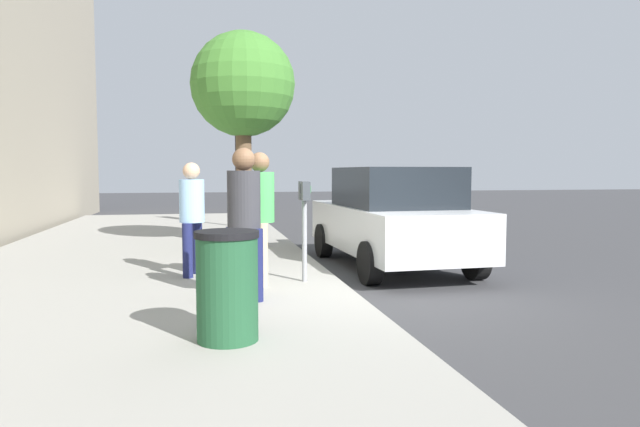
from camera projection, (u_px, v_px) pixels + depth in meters
ground_plane at (349, 297)px, 7.66m from camera, size 80.00×80.00×0.00m
sidewalk_slab at (115, 302)px, 7.05m from camera, size 28.00×6.00×0.15m
parking_meter at (304, 210)px, 7.93m from camera, size 0.36×0.12×1.41m
pedestrian_at_meter at (260, 206)px, 7.72m from camera, size 0.54×0.39×1.81m
pedestrian_bystander at (244, 210)px, 6.81m from camera, size 0.44×0.42×1.83m
parking_officer at (192, 210)px, 8.38m from camera, size 0.49×0.37×1.68m
parked_sedan_near at (392, 217)px, 9.99m from camera, size 4.46×2.09×1.77m
street_tree at (243, 87)px, 11.52m from camera, size 2.12×2.12×4.38m
traffic_signal at (241, 140)px, 15.91m from camera, size 0.24×0.44×3.60m
trash_bin at (227, 286)px, 5.17m from camera, size 0.59×0.59×1.01m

